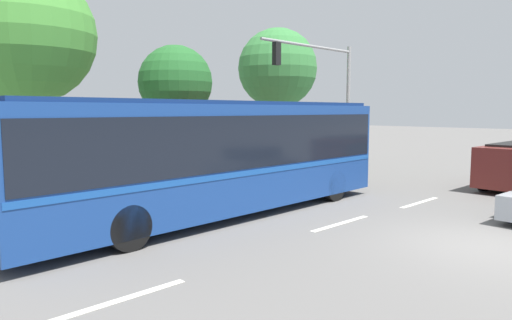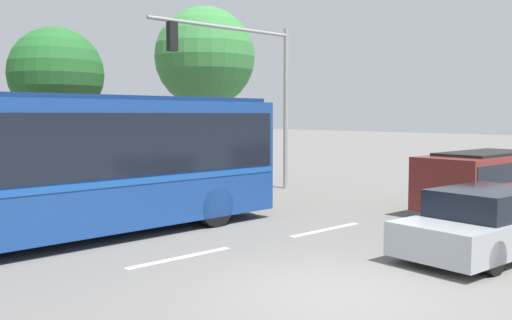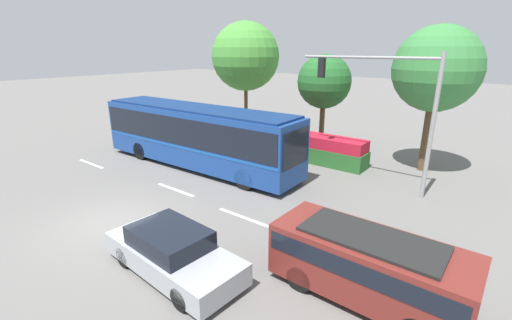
% 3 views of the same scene
% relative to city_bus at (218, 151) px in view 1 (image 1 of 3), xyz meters
% --- Properties ---
extents(ground_plane, '(140.00, 140.00, 0.00)m').
position_rel_city_bus_xyz_m(ground_plane, '(2.17, -6.43, -1.83)').
color(ground_plane, slate).
extents(city_bus, '(12.15, 2.79, 3.22)m').
position_rel_city_bus_xyz_m(city_bus, '(0.00, 0.00, 0.00)').
color(city_bus, navy).
rests_on(city_bus, ground).
extents(traffic_light_pole, '(6.06, 0.24, 5.98)m').
position_rel_city_bus_xyz_m(traffic_light_pole, '(8.99, 2.96, 2.25)').
color(traffic_light_pole, gray).
rests_on(traffic_light_pole, ground).
extents(flowering_hedge, '(6.13, 1.36, 1.51)m').
position_rel_city_bus_xyz_m(flowering_hedge, '(4.43, 4.65, -1.09)').
color(flowering_hedge, '#286028').
rests_on(flowering_hedge, ground).
extents(street_tree_left, '(4.68, 4.68, 7.88)m').
position_rel_city_bus_xyz_m(street_tree_left, '(-2.49, 7.17, 3.70)').
color(street_tree_left, brown).
rests_on(street_tree_left, ground).
extents(street_tree_centre, '(3.22, 3.22, 5.79)m').
position_rel_city_bus_xyz_m(street_tree_centre, '(3.63, 7.16, 2.32)').
color(street_tree_centre, brown).
rests_on(street_tree_centre, ground).
extents(street_tree_right, '(4.11, 4.11, 7.20)m').
position_rel_city_bus_xyz_m(street_tree_right, '(9.75, 6.74, 3.29)').
color(street_tree_right, brown).
rests_on(street_tree_right, ground).
extents(lane_stripe_near, '(2.40, 0.16, 0.01)m').
position_rel_city_bus_xyz_m(lane_stripe_near, '(-4.91, -3.41, -1.83)').
color(lane_stripe_near, silver).
rests_on(lane_stripe_near, ground).
extents(lane_stripe_mid, '(2.40, 0.16, 0.01)m').
position_rel_city_bus_xyz_m(lane_stripe_mid, '(5.81, -3.14, -1.83)').
color(lane_stripe_mid, silver).
rests_on(lane_stripe_mid, ground).
extents(lane_stripe_far, '(2.40, 0.16, 0.01)m').
position_rel_city_bus_xyz_m(lane_stripe_far, '(1.68, -2.97, -1.83)').
color(lane_stripe_far, silver).
rests_on(lane_stripe_far, ground).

